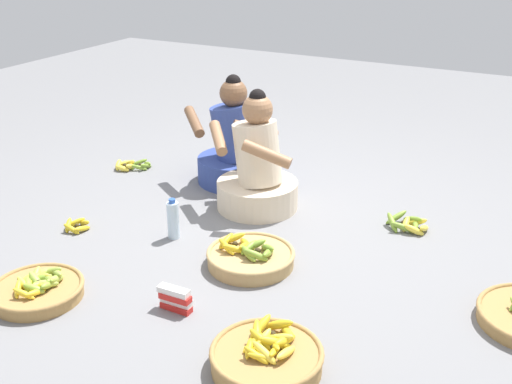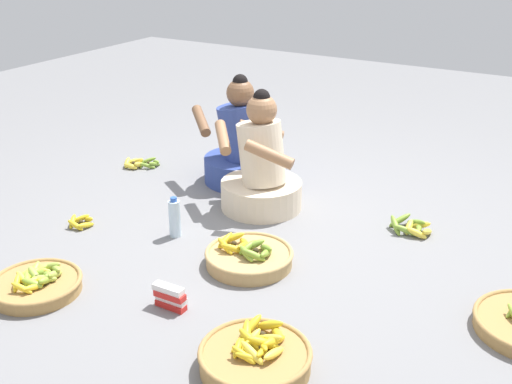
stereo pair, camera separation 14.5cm
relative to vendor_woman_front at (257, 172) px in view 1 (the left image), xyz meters
name	(u,v)px [view 1 (the left image)]	position (x,y,z in m)	size (l,w,h in m)	color
ground_plane	(272,234)	(0.26, -0.30, -0.25)	(10.00, 10.00, 0.00)	slate
vendor_woman_front	(257,172)	(0.00, 0.00, 0.00)	(0.69, 0.52, 0.78)	beige
vendor_woman_behind	(234,149)	(-0.35, 0.32, -0.01)	(0.75, 0.52, 0.77)	#334793
banana_basket_near_bicycle	(38,289)	(-0.46, -1.45, -0.20)	(0.46, 0.46, 0.14)	#A87F47
banana_basket_back_left	(267,356)	(0.79, -1.40, -0.19)	(0.48, 0.48, 0.17)	#A87F47
banana_basket_mid_left	(250,257)	(0.32, -0.67, -0.20)	(0.48, 0.48, 0.15)	tan
loose_bananas_back_center	(131,165)	(-1.16, 0.17, -0.22)	(0.27, 0.25, 0.08)	yellow
loose_bananas_back_right	(77,226)	(-0.81, -0.79, -0.22)	(0.17, 0.17, 0.08)	gold
loose_bananas_front_center	(409,224)	(0.95, 0.16, -0.22)	(0.27, 0.24, 0.10)	olive
water_bottle	(173,220)	(-0.23, -0.60, -0.13)	(0.07, 0.07, 0.25)	silver
packet_carton_stack	(175,299)	(0.21, -1.22, -0.19)	(0.17, 0.07, 0.12)	red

